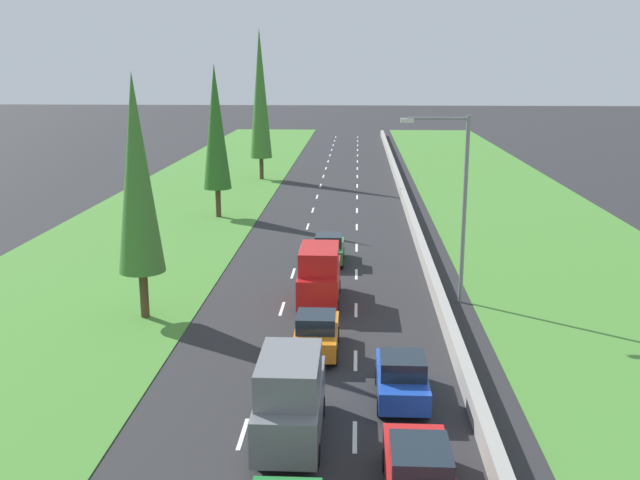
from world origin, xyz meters
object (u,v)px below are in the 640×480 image
object	(u,v)px
street_light_mast	(457,196)
poplar_tree_fourth	(260,94)
grey_van_centre_lane	(290,397)
poplar_tree_third	(216,128)
blue_hatchback_right_lane	(402,378)
red_sedan_right_lane	(419,473)
red_van_centre_lane	(319,275)
poplar_tree_second	(137,175)
green_hatchback_centre_lane	(329,249)
orange_hatchback_centre_lane	(317,333)

from	to	relation	value
street_light_mast	poplar_tree_fourth	bearing A→B (deg)	110.54
grey_van_centre_lane	poplar_tree_fourth	world-z (taller)	poplar_tree_fourth
grey_van_centre_lane	poplar_tree_third	xyz separation A→B (m)	(-8.49, 33.20, 5.34)
blue_hatchback_right_lane	street_light_mast	world-z (taller)	street_light_mast
red_sedan_right_lane	street_light_mast	size ratio (longest dim) A/B	0.50
blue_hatchback_right_lane	street_light_mast	bearing A→B (deg)	73.94
red_sedan_right_lane	poplar_tree_third	xyz separation A→B (m)	(-12.17, 36.28, 5.92)
red_sedan_right_lane	poplar_tree_third	size ratio (longest dim) A/B	0.40
red_sedan_right_lane	red_van_centre_lane	xyz separation A→B (m)	(-3.48, 16.36, 0.59)
poplar_tree_second	poplar_tree_third	bearing A→B (deg)	92.16
green_hatchback_centre_lane	poplar_tree_second	size ratio (longest dim) A/B	0.35
poplar_tree_third	street_light_mast	size ratio (longest dim) A/B	1.26
red_sedan_right_lane	street_light_mast	world-z (taller)	street_light_mast
poplar_tree_second	poplar_tree_fourth	distance (m)	41.19
orange_hatchback_centre_lane	street_light_mast	world-z (taller)	street_light_mast
poplar_tree_second	poplar_tree_third	xyz separation A→B (m)	(-0.85, 22.46, 0.18)
street_light_mast	red_sedan_right_lane	bearing A→B (deg)	-100.16
green_hatchback_centre_lane	poplar_tree_third	size ratio (longest dim) A/B	0.34
red_sedan_right_lane	poplar_tree_fourth	xyz separation A→B (m)	(-11.32, 54.97, 7.62)
poplar_tree_second	poplar_tree_third	size ratio (longest dim) A/B	0.97
orange_hatchback_centre_lane	red_van_centre_lane	world-z (taller)	red_van_centre_lane
red_van_centre_lane	poplar_tree_fourth	size ratio (longest dim) A/B	0.33
blue_hatchback_right_lane	poplar_tree_second	bearing A→B (deg)	144.87
red_van_centre_lane	green_hatchback_centre_lane	size ratio (longest dim) A/B	1.26
orange_hatchback_centre_lane	green_hatchback_centre_lane	distance (m)	13.70
poplar_tree_third	poplar_tree_fourth	world-z (taller)	poplar_tree_fourth
red_sedan_right_lane	grey_van_centre_lane	size ratio (longest dim) A/B	0.92
poplar_tree_second	grey_van_centre_lane	bearing A→B (deg)	-54.57
poplar_tree_second	poplar_tree_fourth	size ratio (longest dim) A/B	0.75
red_van_centre_lane	poplar_tree_third	world-z (taller)	poplar_tree_third
blue_hatchback_right_lane	poplar_tree_fourth	xyz separation A→B (m)	(-11.20, 49.03, 7.60)
poplar_tree_fourth	grey_van_centre_lane	bearing A→B (deg)	-81.63
poplar_tree_third	green_hatchback_centre_lane	bearing A→B (deg)	-54.81
street_light_mast	red_van_centre_lane	bearing A→B (deg)	-176.48
poplar_tree_fourth	street_light_mast	distance (m)	40.93
grey_van_centre_lane	red_van_centre_lane	world-z (taller)	same
red_sedan_right_lane	grey_van_centre_lane	bearing A→B (deg)	140.05
orange_hatchback_centre_lane	poplar_tree_fourth	xyz separation A→B (m)	(-8.05, 44.94, 7.60)
blue_hatchback_right_lane	poplar_tree_third	size ratio (longest dim) A/B	0.34
grey_van_centre_lane	orange_hatchback_centre_lane	xyz separation A→B (m)	(0.41, 6.95, -0.56)
red_sedan_right_lane	orange_hatchback_centre_lane	bearing A→B (deg)	108.05
green_hatchback_centre_lane	street_light_mast	distance (m)	10.38
orange_hatchback_centre_lane	red_van_centre_lane	bearing A→B (deg)	91.96
orange_hatchback_centre_lane	street_light_mast	distance (m)	10.20
green_hatchback_centre_lane	poplar_tree_fourth	distance (m)	33.14
blue_hatchback_right_lane	green_hatchback_centre_lane	size ratio (longest dim) A/B	1.00
grey_van_centre_lane	poplar_tree_fourth	size ratio (longest dim) A/B	0.33
blue_hatchback_right_lane	red_van_centre_lane	bearing A→B (deg)	107.92
red_sedan_right_lane	blue_hatchback_right_lane	bearing A→B (deg)	91.10
blue_hatchback_right_lane	orange_hatchback_centre_lane	bearing A→B (deg)	127.63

